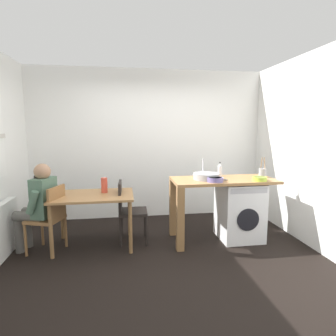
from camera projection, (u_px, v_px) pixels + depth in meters
ground_plane at (161, 256)px, 3.67m from camera, size 5.46×5.46×0.00m
wall_back at (149, 145)px, 5.19m from camera, size 4.60×0.10×2.70m
wall_counter_side at (318, 151)px, 3.81m from camera, size 0.10×3.80×2.70m
radiator at (3, 231)px, 3.61m from camera, size 0.10×0.80×0.70m
dining_table at (93, 201)px, 3.91m from camera, size 1.10×0.76×0.74m
chair_person_seat at (50, 215)px, 3.72m from camera, size 0.51×0.51×0.90m
chair_opposite at (128, 208)px, 4.05m from camera, size 0.41×0.41×0.90m
seated_person at (38, 203)px, 3.73m from camera, size 0.56×0.54×1.20m
kitchen_counter at (209, 190)px, 4.09m from camera, size 1.50×0.68×0.92m
washing_machine at (239, 210)px, 4.20m from camera, size 0.60×0.61×0.86m
sink_basin at (206, 176)px, 4.05m from camera, size 0.38×0.38×0.09m
tap at (203, 168)px, 4.21m from camera, size 0.02×0.02×0.28m
bottle_tall_green at (220, 170)px, 4.32m from camera, size 0.06×0.06×0.22m
mixing_bowl at (215, 179)px, 3.87m from camera, size 0.22×0.22×0.06m
utensil_crock at (262, 173)px, 4.23m from camera, size 0.11×0.11×0.30m
colander at (260, 179)px, 3.94m from camera, size 0.20×0.20×0.06m
vase at (104, 185)px, 4.00m from camera, size 0.09×0.09×0.22m
scissors at (223, 180)px, 3.99m from camera, size 0.15×0.06×0.01m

